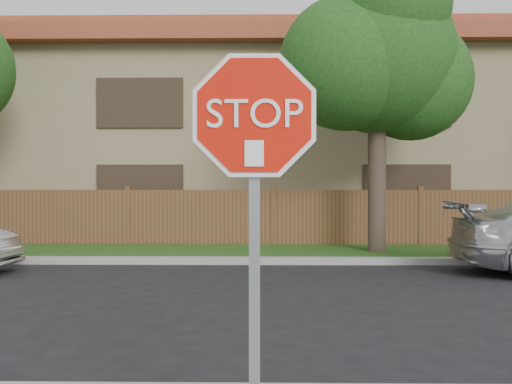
{
  "coord_description": "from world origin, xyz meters",
  "views": [
    {
      "loc": [
        -0.22,
        -4.96,
        1.75
      ],
      "look_at": [
        -0.28,
        -0.9,
        1.7
      ],
      "focal_mm": 42.0,
      "sensor_mm": 36.0,
      "label": 1
    }
  ],
  "objects": [
    {
      "name": "grass_strip",
      "position": [
        0.0,
        9.8,
        0.06
      ],
      "size": [
        70.0,
        3.0,
        0.12
      ],
      "primitive_type": "cube",
      "color": "#1E4714",
      "rests_on": "ground"
    },
    {
      "name": "fence",
      "position": [
        0.0,
        11.4,
        0.8
      ],
      "size": [
        70.0,
        0.12,
        1.6
      ],
      "primitive_type": "cube",
      "color": "#53311D",
      "rests_on": "ground"
    },
    {
      "name": "stop_sign",
      "position": [
        -0.28,
        -1.48,
        1.83
      ],
      "size": [
        1.01,
        0.13,
        2.55
      ],
      "color": "gray",
      "rests_on": "sidewalk_near"
    },
    {
      "name": "far_curb",
      "position": [
        0.0,
        8.15,
        0.07
      ],
      "size": [
        70.0,
        0.3,
        0.15
      ],
      "primitive_type": "cube",
      "color": "gray",
      "rests_on": "ground"
    },
    {
      "name": "apartment_building",
      "position": [
        0.0,
        17.0,
        3.53
      ],
      "size": [
        35.2,
        9.2,
        7.2
      ],
      "color": "#8F8059",
      "rests_on": "ground"
    },
    {
      "name": "tree_mid",
      "position": [
        2.52,
        9.57,
        4.87
      ],
      "size": [
        4.8,
        3.9,
        7.35
      ],
      "color": "#382B21",
      "rests_on": "ground"
    }
  ]
}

